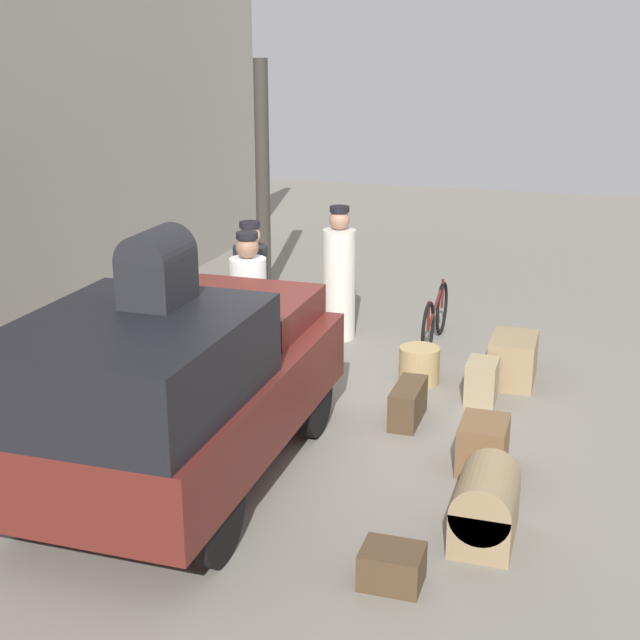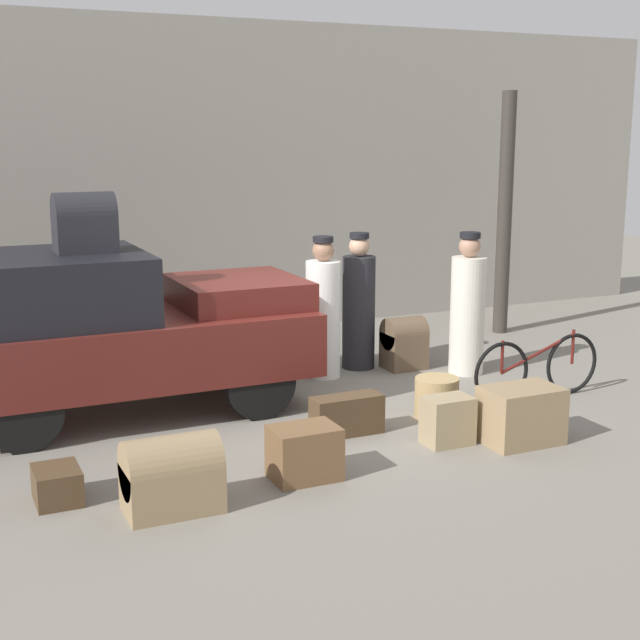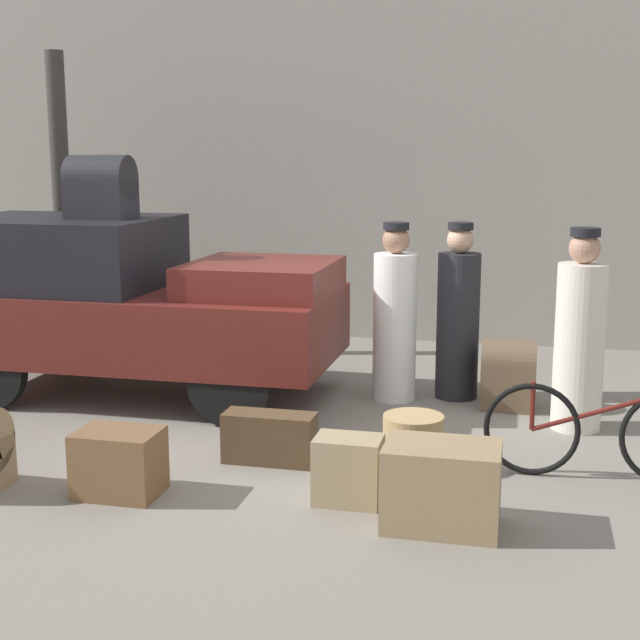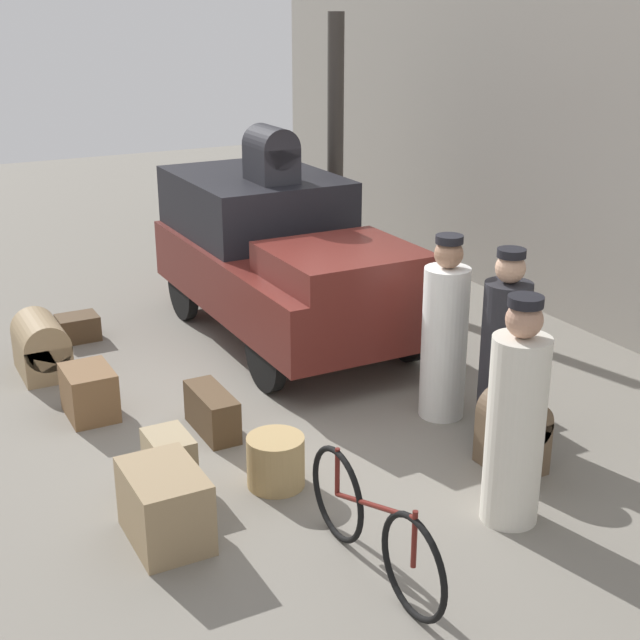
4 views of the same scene
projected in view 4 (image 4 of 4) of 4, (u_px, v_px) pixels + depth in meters
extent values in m
plane|color=gray|center=(291.00, 412.00, 8.39)|extent=(30.00, 30.00, 0.00)
cube|color=gray|center=(634.00, 140.00, 9.42)|extent=(16.00, 0.15, 4.50)
cylinder|color=#38332D|center=(335.00, 153.00, 11.65)|extent=(0.21, 0.21, 3.51)
cylinder|color=black|center=(407.00, 327.00, 9.46)|extent=(0.75, 0.12, 0.75)
cylinder|color=black|center=(266.00, 355.00, 8.73)|extent=(0.75, 0.12, 0.75)
cylinder|color=black|center=(306.00, 270.00, 11.43)|extent=(0.75, 0.12, 0.75)
cylinder|color=black|center=(183.00, 289.00, 10.70)|extent=(0.75, 0.12, 0.75)
cube|color=#591E19|center=(288.00, 277.00, 9.96)|extent=(3.82, 1.81, 0.67)
cube|color=black|center=(255.00, 203.00, 10.44)|extent=(2.10, 1.67, 0.68)
cube|color=#591E19|center=(343.00, 263.00, 8.77)|extent=(1.34, 1.41, 0.30)
torus|color=black|center=(413.00, 567.00, 5.52)|extent=(0.71, 0.04, 0.71)
torus|color=black|center=(337.00, 494.00, 6.32)|extent=(0.71, 0.04, 0.71)
cylinder|color=#591914|center=(373.00, 505.00, 5.86)|extent=(0.98, 0.04, 0.38)
cylinder|color=#591914|center=(337.00, 472.00, 6.26)|extent=(0.04, 0.04, 0.36)
cylinder|color=#591914|center=(414.00, 539.00, 5.45)|extent=(0.04, 0.04, 0.40)
cylinder|color=tan|center=(276.00, 461.00, 7.06)|extent=(0.46, 0.46, 0.42)
cylinder|color=white|center=(444.00, 343.00, 8.10)|extent=(0.42, 0.42, 1.43)
sphere|color=#936B51|center=(449.00, 254.00, 7.81)|extent=(0.26, 0.26, 0.26)
cylinder|color=black|center=(449.00, 239.00, 7.76)|extent=(0.25, 0.25, 0.07)
cylinder|color=silver|center=(515.00, 431.00, 6.44)|extent=(0.43, 0.43, 1.45)
sphere|color=tan|center=(524.00, 320.00, 6.14)|extent=(0.26, 0.26, 0.26)
cylinder|color=black|center=(526.00, 301.00, 6.10)|extent=(0.25, 0.25, 0.07)
cylinder|color=#232328|center=(503.00, 361.00, 7.70)|extent=(0.41, 0.41, 1.42)
sphere|color=tan|center=(510.00, 268.00, 7.41)|extent=(0.26, 0.26, 0.26)
cylinder|color=black|center=(512.00, 253.00, 7.37)|extent=(0.24, 0.24, 0.07)
cube|color=brown|center=(89.00, 393.00, 8.24)|extent=(0.58, 0.42, 0.47)
cube|color=#937A56|center=(43.00, 356.00, 9.18)|extent=(0.75, 0.47, 0.38)
cylinder|color=#937A56|center=(41.00, 339.00, 9.12)|extent=(0.75, 0.47, 0.47)
cube|color=#9E8966|center=(170.00, 462.00, 7.01)|extent=(0.46, 0.32, 0.47)
cube|color=brown|center=(512.00, 442.00, 7.32)|extent=(0.50, 0.41, 0.46)
cylinder|color=brown|center=(514.00, 417.00, 7.24)|extent=(0.50, 0.41, 0.41)
cube|color=#4C3823|center=(78.00, 327.00, 10.11)|extent=(0.36, 0.45, 0.28)
cube|color=#937A56|center=(165.00, 505.00, 6.33)|extent=(0.74, 0.50, 0.55)
cube|color=#4C3823|center=(212.00, 412.00, 7.94)|extent=(0.72, 0.27, 0.39)
cube|color=#232328|center=(271.00, 164.00, 9.86)|extent=(0.60, 0.44, 0.39)
cylinder|color=#232328|center=(271.00, 146.00, 9.80)|extent=(0.60, 0.44, 0.44)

